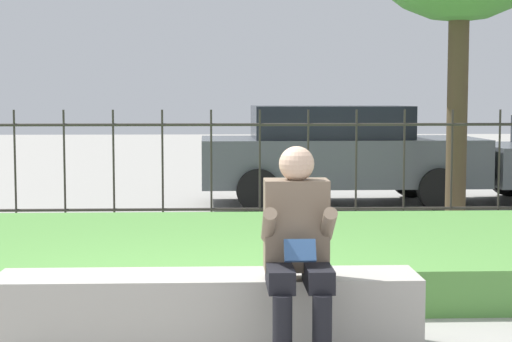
% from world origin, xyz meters
% --- Properties ---
extents(stone_bench, '(2.59, 0.48, 0.48)m').
position_xyz_m(stone_bench, '(0.03, 0.00, 0.21)').
color(stone_bench, '#ADA89E').
rests_on(stone_bench, ground_plane).
extents(person_seated_reader, '(0.42, 0.73, 1.28)m').
position_xyz_m(person_seated_reader, '(0.56, -0.27, 0.70)').
color(person_seated_reader, black).
rests_on(person_seated_reader, ground_plane).
extents(grass_berm, '(10.28, 3.19, 0.34)m').
position_xyz_m(grass_berm, '(0.00, 2.29, 0.17)').
color(grass_berm, '#569342').
rests_on(grass_berm, ground_plane).
extents(iron_fence, '(8.28, 0.03, 1.42)m').
position_xyz_m(iron_fence, '(-0.00, 4.50, 0.74)').
color(iron_fence, '#332D28').
rests_on(iron_fence, ground_plane).
extents(car_parked_center, '(4.04, 1.89, 1.43)m').
position_xyz_m(car_parked_center, '(1.80, 7.12, 0.75)').
color(car_parked_center, '#4C5156').
rests_on(car_parked_center, ground_plane).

